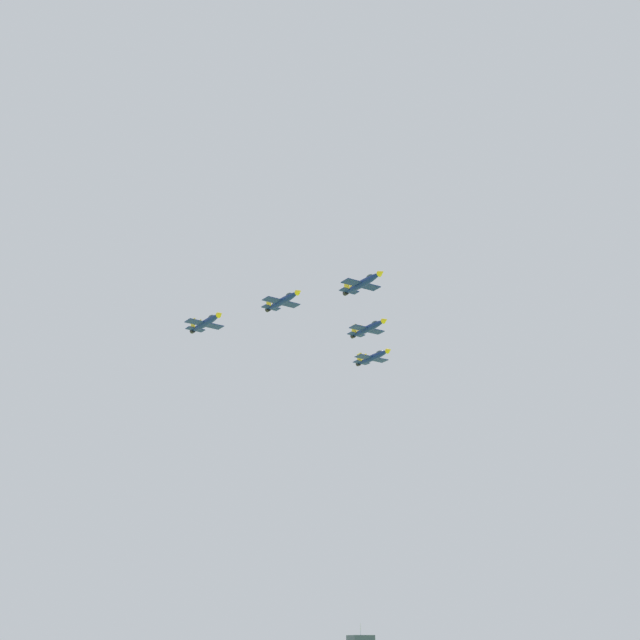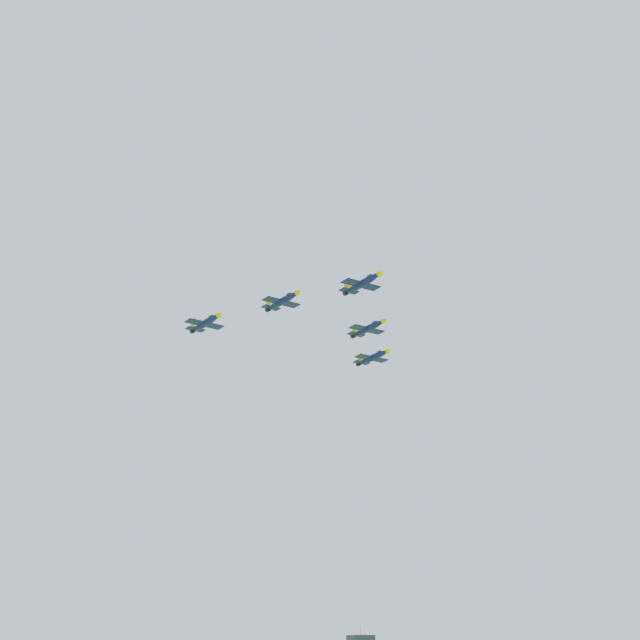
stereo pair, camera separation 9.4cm
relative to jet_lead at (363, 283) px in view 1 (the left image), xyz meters
The scene contains 5 objects.
jet_lead is the anchor object (origin of this frame).
jet_left_wingman 23.82m from the jet_lead, 152.86° to the left, with size 17.91×11.33×3.79m.
jet_right_wingman 23.47m from the jet_lead, 126.42° to the right, with size 17.73×11.30×3.78m.
jet_left_outer 47.06m from the jet_lead, 152.86° to the left, with size 18.32×11.59×3.88m.
jet_right_outer 47.13m from the jet_lead, 126.42° to the right, with size 18.23×11.63×3.88m.
Camera 1 is at (178.27, -71.04, 25.98)m, focal length 49.04 mm.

